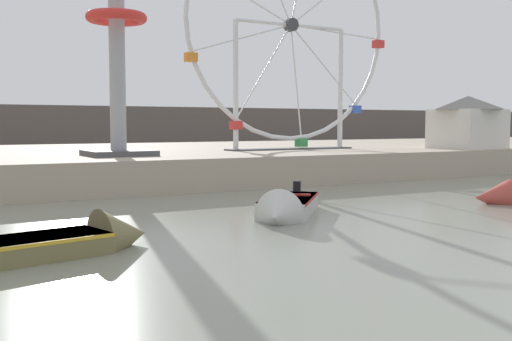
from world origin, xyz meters
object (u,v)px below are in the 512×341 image
ferris_wheel_white_frame (291,29)px  drop_tower_steel_tower (116,20)px  carnival_booth_white_ticket (468,121)px  motorboat_olive_wood (53,244)px  motorboat_pale_grey (285,208)px

ferris_wheel_white_frame → drop_tower_steel_tower: drop_tower_steel_tower is taller
carnival_booth_white_ticket → motorboat_olive_wood: bearing=-160.0°
ferris_wheel_white_frame → motorboat_olive_wood: bearing=-135.8°
ferris_wheel_white_frame → motorboat_pale_grey: bearing=-123.3°
motorboat_olive_wood → carnival_booth_white_ticket: carnival_booth_white_ticket is taller
motorboat_olive_wood → ferris_wheel_white_frame: (15.64, 15.21, 7.65)m
drop_tower_steel_tower → motorboat_pale_grey: bearing=-82.3°
ferris_wheel_white_frame → carnival_booth_white_ticket: (9.79, -3.60, -4.97)m
motorboat_olive_wood → carnival_booth_white_ticket: 28.08m
motorboat_pale_grey → motorboat_olive_wood: bearing=-32.3°
motorboat_pale_grey → carnival_booth_white_ticket: size_ratio=0.97×
motorboat_olive_wood → drop_tower_steel_tower: bearing=55.9°
motorboat_pale_grey → carnival_booth_white_ticket: bearing=158.9°
motorboat_olive_wood → drop_tower_steel_tower: size_ratio=0.40×
motorboat_pale_grey → ferris_wheel_white_frame: (8.64, 13.17, 7.62)m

